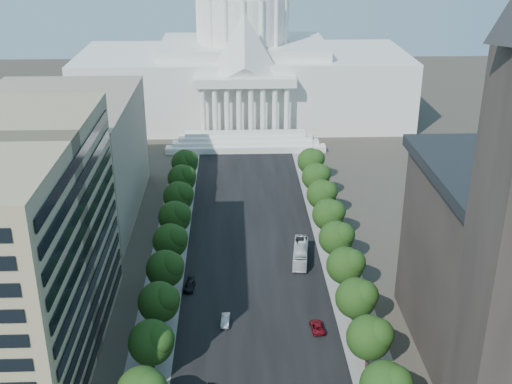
{
  "coord_description": "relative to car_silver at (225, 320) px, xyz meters",
  "views": [
    {
      "loc": [
        -4.01,
        -51.57,
        70.21
      ],
      "look_at": [
        0.68,
        75.16,
        16.0
      ],
      "focal_mm": 45.0,
      "sensor_mm": 36.0,
      "label": 1
    }
  ],
  "objects": [
    {
      "name": "city_bus",
      "position": [
        16.55,
        23.78,
        1.05
      ],
      "size": [
        4.7,
        13.09,
        3.57
      ],
      "primitive_type": "imported",
      "rotation": [
        0.0,
        0.0,
        -0.14
      ],
      "color": "silver",
      "rests_on": "ground"
    },
    {
      "name": "road_asphalt",
      "position": [
        6.01,
        40.26,
        -0.73
      ],
      "size": [
        30.0,
        260.0,
        0.01
      ],
      "primitive_type": "cube",
      "color": "black",
      "rests_on": "ground"
    },
    {
      "name": "tree_l_e",
      "position": [
        -11.65,
        10.07,
        5.72
      ],
      "size": [
        7.79,
        7.6,
        9.97
      ],
      "color": "#33261C",
      "rests_on": "ground"
    },
    {
      "name": "tree_r_i",
      "position": [
        24.35,
        58.07,
        5.72
      ],
      "size": [
        7.79,
        7.6,
        9.97
      ],
      "color": "#33261C",
      "rests_on": "ground"
    },
    {
      "name": "sidewalk_left",
      "position": [
        -12.99,
        40.26,
        -0.73
      ],
      "size": [
        8.0,
        260.0,
        0.02
      ],
      "primitive_type": "cube",
      "color": "gray",
      "rests_on": "ground"
    },
    {
      "name": "tree_l_j",
      "position": [
        -11.65,
        70.07,
        5.72
      ],
      "size": [
        7.79,
        7.6,
        9.97
      ],
      "color": "#33261C",
      "rests_on": "ground"
    },
    {
      "name": "tree_l_i",
      "position": [
        -11.65,
        58.07,
        5.72
      ],
      "size": [
        7.79,
        7.6,
        9.97
      ],
      "color": "#33261C",
      "rests_on": "ground"
    },
    {
      "name": "tree_r_f",
      "position": [
        24.35,
        22.07,
        5.72
      ],
      "size": [
        7.79,
        7.6,
        9.97
      ],
      "color": "#33261C",
      "rests_on": "ground"
    },
    {
      "name": "tree_r_e",
      "position": [
        24.35,
        10.07,
        5.72
      ],
      "size": [
        7.79,
        7.6,
        9.97
      ],
      "color": "#33261C",
      "rests_on": "ground"
    },
    {
      "name": "tree_r_h",
      "position": [
        24.35,
        46.07,
        5.72
      ],
      "size": [
        7.79,
        7.6,
        9.97
      ],
      "color": "#33261C",
      "rests_on": "ground"
    },
    {
      "name": "tree_r_c",
      "position": [
        24.35,
        -13.93,
        5.72
      ],
      "size": [
        7.79,
        7.6,
        9.97
      ],
      "color": "#33261C",
      "rests_on": "ground"
    },
    {
      "name": "car_dark_b",
      "position": [
        -7.49,
        12.64,
        -0.0
      ],
      "size": [
        2.4,
        5.15,
        1.45
      ],
      "primitive_type": "imported",
      "rotation": [
        0.0,
        0.0,
        -0.07
      ],
      "color": "black",
      "rests_on": "ground"
    },
    {
      "name": "streetlight_c",
      "position": [
        25.92,
        10.26,
        5.09
      ],
      "size": [
        2.61,
        0.44,
        9.0
      ],
      "color": "gray",
      "rests_on": "ground"
    },
    {
      "name": "car_silver",
      "position": [
        0.0,
        0.0,
        0.0
      ],
      "size": [
        1.83,
        4.52,
        1.46
      ],
      "primitive_type": "imported",
      "rotation": [
        0.0,
        0.0,
        -0.06
      ],
      "color": "#AFB1B7",
      "rests_on": "ground"
    },
    {
      "name": "tree_l_h",
      "position": [
        -11.65,
        46.07,
        5.72
      ],
      "size": [
        7.79,
        7.6,
        9.97
      ],
      "color": "#33261C",
      "rests_on": "ground"
    },
    {
      "name": "tree_l_d",
      "position": [
        -11.65,
        -1.93,
        5.72
      ],
      "size": [
        7.79,
        7.6,
        9.97
      ],
      "color": "#33261C",
      "rests_on": "ground"
    },
    {
      "name": "tree_l_f",
      "position": [
        -11.65,
        22.07,
        5.72
      ],
      "size": [
        7.79,
        7.6,
        9.97
      ],
      "color": "#33261C",
      "rests_on": "ground"
    },
    {
      "name": "tree_r_d",
      "position": [
        24.35,
        -1.93,
        5.72
      ],
      "size": [
        7.79,
        7.6,
        9.97
      ],
      "color": "#33261C",
      "rests_on": "ground"
    },
    {
      "name": "office_block_left_far",
      "position": [
        -41.99,
        50.26,
        14.27
      ],
      "size": [
        38.0,
        52.0,
        30.0
      ],
      "primitive_type": "cube",
      "color": "gray",
      "rests_on": "ground"
    },
    {
      "name": "streetlight_b",
      "position": [
        25.92,
        -14.74,
        5.09
      ],
      "size": [
        2.61,
        0.44,
        9.0
      ],
      "color": "gray",
      "rests_on": "ground"
    },
    {
      "name": "sidewalk_right",
      "position": [
        25.01,
        40.26,
        -0.73
      ],
      "size": [
        8.0,
        260.0,
        0.02
      ],
      "primitive_type": "cube",
      "color": "gray",
      "rests_on": "ground"
    },
    {
      "name": "streetlight_d",
      "position": [
        25.92,
        35.26,
        5.09
      ],
      "size": [
        2.61,
        0.44,
        9.0
      ],
      "color": "gray",
      "rests_on": "ground"
    },
    {
      "name": "car_red",
      "position": [
        16.99,
        -2.63,
        -0.04
      ],
      "size": [
        2.62,
        5.09,
        1.37
      ],
      "primitive_type": "imported",
      "rotation": [
        0.0,
        0.0,
        3.21
      ],
      "color": "maroon",
      "rests_on": "ground"
    },
    {
      "name": "tree_r_g",
      "position": [
        24.35,
        34.07,
        5.72
      ],
      "size": [
        7.79,
        7.6,
        9.97
      ],
      "color": "#33261C",
      "rests_on": "ground"
    },
    {
      "name": "tree_r_j",
      "position": [
        24.35,
        70.07,
        5.72
      ],
      "size": [
        7.79,
        7.6,
        9.97
      ],
      "color": "#33261C",
      "rests_on": "ground"
    },
    {
      "name": "streetlight_f",
      "position": [
        25.92,
        85.26,
        5.09
      ],
      "size": [
        2.61,
        0.44,
        9.0
      ],
      "color": "gray",
      "rests_on": "ground"
    },
    {
      "name": "streetlight_e",
      "position": [
        25.92,
        60.26,
        5.09
      ],
      "size": [
        2.61,
        0.44,
        9.0
      ],
      "color": "gray",
      "rests_on": "ground"
    },
    {
      "name": "tree_l_c",
      "position": [
        -11.65,
        -13.93,
        5.72
      ],
      "size": [
        7.79,
        7.6,
        9.97
      ],
      "color": "#33261C",
      "rests_on": "ground"
    },
    {
      "name": "tree_l_g",
      "position": [
        -11.65,
        34.07,
        5.72
      ],
      "size": [
        7.79,
        7.6,
        9.97
      ],
      "color": "#33261C",
      "rests_on": "ground"
    },
    {
      "name": "capitol",
      "position": [
        6.01,
        135.15,
        19.28
      ],
      "size": [
        120.0,
        56.0,
        73.0
      ],
      "color": "white",
      "rests_on": "ground"
    }
  ]
}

